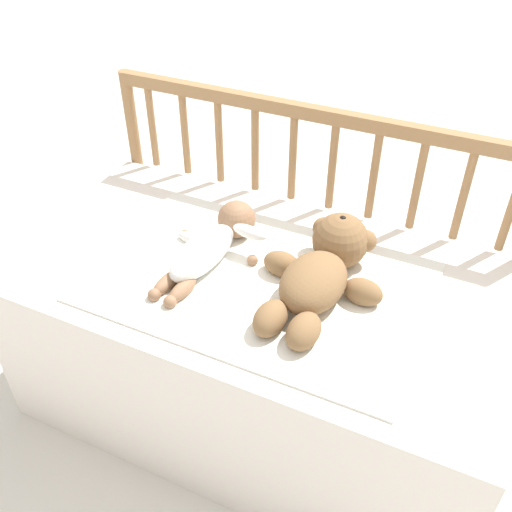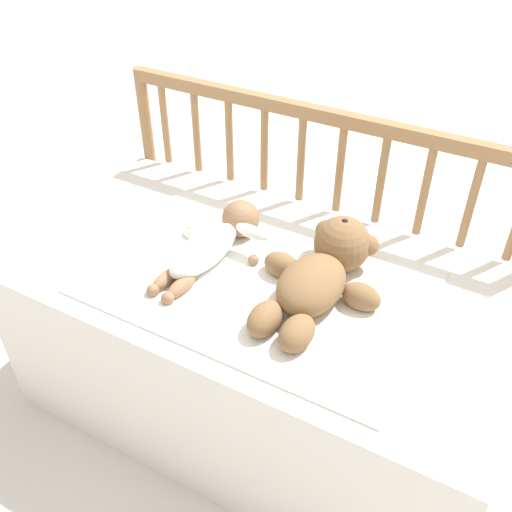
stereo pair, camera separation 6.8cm
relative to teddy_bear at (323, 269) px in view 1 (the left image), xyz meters
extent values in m
plane|color=silver|center=(-0.16, -0.02, -0.55)|extent=(12.00, 12.00, 0.00)
cube|color=white|center=(-0.16, -0.02, -0.30)|extent=(1.22, 0.65, 0.50)
cylinder|color=#997047|center=(-0.75, 0.33, -0.16)|extent=(0.04, 0.04, 0.78)
cube|color=#997047|center=(-0.16, 0.33, 0.21)|extent=(1.18, 0.03, 0.04)
cylinder|color=#997047|center=(-0.67, 0.33, 0.07)|extent=(0.02, 0.02, 0.25)
cylinder|color=#997047|center=(-0.56, 0.33, 0.07)|extent=(0.02, 0.02, 0.25)
cylinder|color=#997047|center=(-0.44, 0.33, 0.07)|extent=(0.02, 0.02, 0.25)
cylinder|color=#997047|center=(-0.33, 0.33, 0.07)|extent=(0.02, 0.02, 0.25)
cylinder|color=#997047|center=(-0.21, 0.33, 0.07)|extent=(0.02, 0.02, 0.25)
cylinder|color=#997047|center=(-0.10, 0.33, 0.07)|extent=(0.02, 0.02, 0.25)
cylinder|color=#997047|center=(0.02, 0.33, 0.07)|extent=(0.02, 0.02, 0.25)
cylinder|color=#997047|center=(0.13, 0.33, 0.07)|extent=(0.02, 0.02, 0.25)
cylinder|color=#997047|center=(0.25, 0.33, 0.07)|extent=(0.02, 0.02, 0.25)
cylinder|color=#997047|center=(0.36, 0.33, 0.07)|extent=(0.02, 0.02, 0.25)
cube|color=white|center=(-0.14, -0.05, -0.05)|extent=(0.78, 0.51, 0.01)
ellipsoid|color=olive|center=(0.00, -0.05, 0.00)|extent=(0.15, 0.21, 0.10)
sphere|color=olive|center=(0.01, 0.10, 0.01)|extent=(0.14, 0.14, 0.14)
sphere|color=beige|center=(0.01, 0.10, 0.05)|extent=(0.06, 0.06, 0.06)
sphere|color=black|center=(0.01, 0.10, 0.07)|extent=(0.02, 0.02, 0.02)
sphere|color=olive|center=(-0.05, 0.13, 0.02)|extent=(0.05, 0.05, 0.05)
sphere|color=olive|center=(0.06, 0.12, 0.02)|extent=(0.05, 0.05, 0.05)
ellipsoid|color=olive|center=(-0.10, 0.00, -0.02)|extent=(0.10, 0.07, 0.06)
ellipsoid|color=olive|center=(0.10, -0.01, -0.02)|extent=(0.10, 0.07, 0.06)
ellipsoid|color=olive|center=(-0.05, -0.18, -0.02)|extent=(0.07, 0.11, 0.07)
ellipsoid|color=olive|center=(0.03, -0.18, -0.02)|extent=(0.07, 0.11, 0.07)
ellipsoid|color=white|center=(-0.29, -0.05, -0.01)|extent=(0.12, 0.24, 0.08)
sphere|color=#936B4C|center=(-0.27, 0.10, -0.01)|extent=(0.10, 0.10, 0.10)
ellipsoid|color=white|center=(-0.35, 0.02, -0.04)|extent=(0.10, 0.04, 0.03)
ellipsoid|color=white|center=(-0.20, 0.04, 0.01)|extent=(0.10, 0.04, 0.03)
sphere|color=#936B4C|center=(-0.38, 0.02, -0.04)|extent=(0.03, 0.03, 0.03)
sphere|color=#936B4C|center=(-0.18, 0.00, -0.04)|extent=(0.03, 0.03, 0.03)
ellipsoid|color=#936B4C|center=(-0.32, -0.16, -0.04)|extent=(0.05, 0.10, 0.04)
ellipsoid|color=#936B4C|center=(-0.28, -0.16, -0.04)|extent=(0.05, 0.10, 0.04)
sphere|color=#936B4C|center=(-0.33, -0.21, -0.04)|extent=(0.03, 0.03, 0.03)
sphere|color=#936B4C|center=(-0.28, -0.21, -0.04)|extent=(0.03, 0.03, 0.03)
camera|label=1|loc=(0.29, -0.98, 0.83)|focal=40.00mm
camera|label=2|loc=(0.35, -0.94, 0.83)|focal=40.00mm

